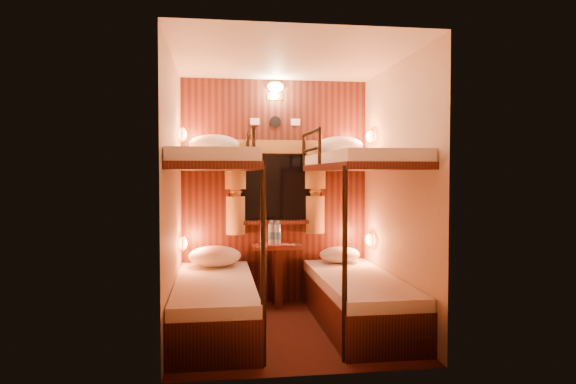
{
  "coord_description": "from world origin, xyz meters",
  "views": [
    {
      "loc": [
        -0.63,
        -4.48,
        1.39
      ],
      "look_at": [
        0.02,
        0.15,
        1.22
      ],
      "focal_mm": 32.0,
      "sensor_mm": 36.0,
      "label": 1
    }
  ],
  "objects": [
    {
      "name": "pillow_lower_left",
      "position": [
        -0.65,
        0.71,
        0.56
      ],
      "size": [
        0.53,
        0.38,
        0.21
      ],
      "primitive_type": "ellipsoid",
      "color": "silver",
      "rests_on": "bunk_left"
    },
    {
      "name": "table",
      "position": [
        0.0,
        0.85,
        0.41
      ],
      "size": [
        0.5,
        0.34,
        0.66
      ],
      "color": "maroon",
      "rests_on": "floor"
    },
    {
      "name": "pillow_upper_left",
      "position": [
        -0.65,
        0.72,
        1.69
      ],
      "size": [
        0.5,
        0.36,
        0.2
      ],
      "primitive_type": "ellipsoid",
      "color": "silver",
      "rests_on": "bunk_left"
    },
    {
      "name": "bunk_right",
      "position": [
        0.65,
        0.07,
        0.56
      ],
      "size": [
        0.72,
        1.9,
        1.82
      ],
      "color": "black",
      "rests_on": "floor"
    },
    {
      "name": "back_panel",
      "position": [
        0.0,
        1.04,
        1.2
      ],
      "size": [
        2.0,
        0.03,
        2.4
      ],
      "primitive_type": "cube",
      "color": "black",
      "rests_on": "floor"
    },
    {
      "name": "window",
      "position": [
        0.0,
        1.0,
        1.18
      ],
      "size": [
        1.0,
        0.12,
        0.79
      ],
      "color": "black",
      "rests_on": "back_panel"
    },
    {
      "name": "pillow_lower_right",
      "position": [
        0.65,
        0.75,
        0.54
      ],
      "size": [
        0.43,
        0.31,
        0.17
      ],
      "primitive_type": "ellipsoid",
      "color": "silver",
      "rests_on": "bunk_right"
    },
    {
      "name": "curtains",
      "position": [
        0.0,
        0.97,
        1.26
      ],
      "size": [
        1.1,
        0.22,
        1.0
      ],
      "color": "olive",
      "rests_on": "back_panel"
    },
    {
      "name": "sachet_a",
      "position": [
        0.13,
        0.77,
        0.65
      ],
      "size": [
        0.08,
        0.06,
        0.01
      ],
      "primitive_type": "cube",
      "rotation": [
        0.0,
        0.0,
        -0.0
      ],
      "color": "silver",
      "rests_on": "table"
    },
    {
      "name": "back_fixtures",
      "position": [
        0.0,
        1.0,
        2.25
      ],
      "size": [
        0.54,
        0.09,
        0.48
      ],
      "color": "black",
      "rests_on": "back_panel"
    },
    {
      "name": "bottle_right",
      "position": [
        -0.0,
        0.8,
        0.76
      ],
      "size": [
        0.07,
        0.07,
        0.25
      ],
      "rotation": [
        0.0,
        0.0,
        -0.11
      ],
      "color": "#99BFE5",
      "rests_on": "table"
    },
    {
      "name": "reading_lamps",
      "position": [
        -0.0,
        0.7,
        1.24
      ],
      "size": [
        2.0,
        0.2,
        1.25
      ],
      "color": "#FF6026",
      "rests_on": "wall_left"
    },
    {
      "name": "wall_front",
      "position": [
        0.0,
        -1.05,
        1.2
      ],
      "size": [
        2.4,
        0.0,
        2.4
      ],
      "primitive_type": "plane",
      "rotation": [
        -1.57,
        0.0,
        0.0
      ],
      "color": "#C6B293",
      "rests_on": "floor"
    },
    {
      "name": "bottle_left",
      "position": [
        -0.06,
        0.82,
        0.76
      ],
      "size": [
        0.07,
        0.07,
        0.25
      ],
      "rotation": [
        0.0,
        0.0,
        -0.03
      ],
      "color": "#99BFE5",
      "rests_on": "table"
    },
    {
      "name": "sachet_b",
      "position": [
        0.07,
        0.81,
        0.65
      ],
      "size": [
        0.08,
        0.07,
        0.01
      ],
      "primitive_type": "cube",
      "rotation": [
        0.0,
        0.0,
        -0.06
      ],
      "color": "silver",
      "rests_on": "table"
    },
    {
      "name": "ceiling",
      "position": [
        0.0,
        0.0,
        2.4
      ],
      "size": [
        2.1,
        2.1,
        0.0
      ],
      "primitive_type": "plane",
      "rotation": [
        3.14,
        0.0,
        0.0
      ],
      "color": "silver",
      "rests_on": "wall_back"
    },
    {
      "name": "pillow_upper_right",
      "position": [
        0.65,
        0.78,
        1.68
      ],
      "size": [
        0.5,
        0.35,
        0.19
      ],
      "primitive_type": "ellipsoid",
      "color": "silver",
      "rests_on": "bunk_right"
    },
    {
      "name": "floor",
      "position": [
        0.0,
        0.0,
        0.0
      ],
      "size": [
        2.1,
        2.1,
        0.0
      ],
      "primitive_type": "plane",
      "color": "#34100E",
      "rests_on": "ground"
    },
    {
      "name": "wall_right",
      "position": [
        1.0,
        0.0,
        1.2
      ],
      "size": [
        0.0,
        2.4,
        2.4
      ],
      "primitive_type": "plane",
      "rotation": [
        1.57,
        0.0,
        -1.57
      ],
      "color": "#C6B293",
      "rests_on": "floor"
    },
    {
      "name": "wall_left",
      "position": [
        -1.0,
        0.0,
        1.2
      ],
      "size": [
        0.0,
        2.4,
        2.4
      ],
      "primitive_type": "plane",
      "rotation": [
        1.57,
        0.0,
        1.57
      ],
      "color": "#C6B293",
      "rests_on": "floor"
    },
    {
      "name": "bunk_left",
      "position": [
        -0.65,
        0.07,
        0.56
      ],
      "size": [
        0.72,
        1.9,
        1.82
      ],
      "color": "black",
      "rests_on": "floor"
    },
    {
      "name": "wall_back",
      "position": [
        0.0,
        1.05,
        1.2
      ],
      "size": [
        2.4,
        0.0,
        2.4
      ],
      "primitive_type": "plane",
      "rotation": [
        1.57,
        0.0,
        0.0
      ],
      "color": "#C6B293",
      "rests_on": "floor"
    }
  ]
}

